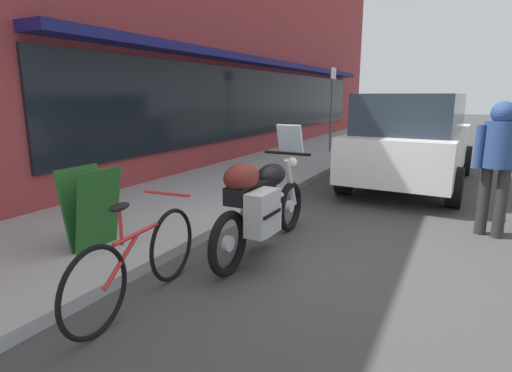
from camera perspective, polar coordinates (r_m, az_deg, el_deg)
ground_plane at (r=4.76m, az=8.59°, el=-9.29°), size 80.00×80.00×0.00m
storefront_building at (r=12.88m, az=1.36°, el=21.04°), size 22.50×0.90×7.50m
sidewalk_curb at (r=13.92m, az=10.07°, el=5.35°), size 30.00×2.69×0.12m
touring_motorcycle at (r=4.51m, az=0.71°, el=-2.22°), size 2.21×0.66×1.41m
parked_bicycle at (r=3.64m, az=-16.18°, el=-10.19°), size 1.74×0.48×0.94m
parked_minivan at (r=8.68m, az=21.16°, el=6.31°), size 4.81×2.16×1.79m
pedestrian_walking at (r=5.85m, az=30.79°, el=4.02°), size 0.48×0.54×1.69m
sandwich_board_sign at (r=4.78m, az=-22.03°, el=-2.84°), size 0.55×0.40×0.88m
parking_sign_pole at (r=12.37m, az=10.57°, el=11.51°), size 0.44×0.07×2.46m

